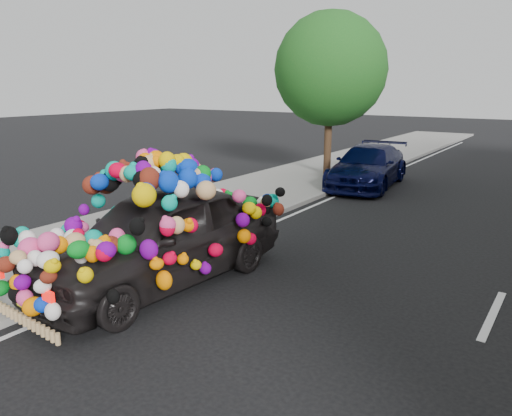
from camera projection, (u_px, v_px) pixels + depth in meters
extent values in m
plane|color=black|center=(290.00, 269.00, 9.63)|extent=(100.00, 100.00, 0.00)
cube|color=gray|center=(134.00, 231.00, 11.93)|extent=(4.00, 60.00, 0.12)
cube|color=gray|center=(197.00, 245.00, 10.88)|extent=(0.15, 60.00, 0.13)
cylinder|color=#332114|center=(328.00, 141.00, 19.03)|extent=(0.28, 0.28, 2.73)
sphere|color=#17561A|center=(330.00, 69.00, 18.40)|extent=(4.20, 4.20, 4.20)
imported|color=black|center=(160.00, 237.00, 8.79)|extent=(2.41, 5.12, 1.69)
cube|color=red|center=(48.00, 296.00, 6.49)|extent=(0.22, 0.08, 0.14)
cube|color=yellow|center=(24.00, 304.00, 6.96)|extent=(0.34, 0.07, 0.12)
imported|color=black|center=(368.00, 166.00, 17.38)|extent=(2.50, 5.07, 1.42)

